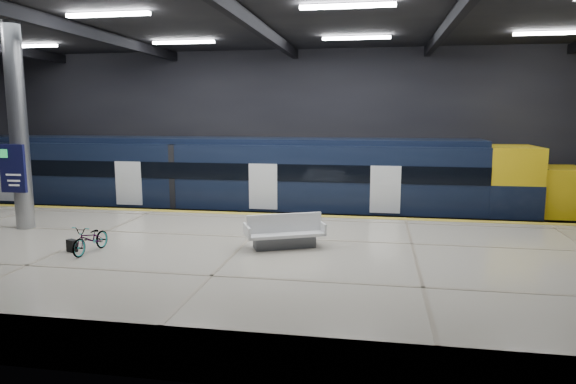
# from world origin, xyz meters

# --- Properties ---
(ground) EXTENTS (30.00, 30.00, 0.00)m
(ground) POSITION_xyz_m (0.00, 0.00, 0.00)
(ground) COLOR black
(ground) RESTS_ON ground
(room_shell) EXTENTS (30.10, 16.10, 8.05)m
(room_shell) POSITION_xyz_m (-0.00, 0.00, 5.72)
(room_shell) COLOR black
(room_shell) RESTS_ON ground
(platform) EXTENTS (30.00, 11.00, 1.10)m
(platform) POSITION_xyz_m (0.00, -2.50, 0.55)
(platform) COLOR #BAB09D
(platform) RESTS_ON ground
(safety_strip) EXTENTS (30.00, 0.40, 0.01)m
(safety_strip) POSITION_xyz_m (0.00, 2.75, 1.11)
(safety_strip) COLOR gold
(safety_strip) RESTS_ON platform
(rails) EXTENTS (30.00, 1.52, 0.16)m
(rails) POSITION_xyz_m (0.00, 5.50, 0.08)
(rails) COLOR gray
(rails) RESTS_ON ground
(train) EXTENTS (29.40, 2.84, 3.79)m
(train) POSITION_xyz_m (-1.94, 5.50, 2.06)
(train) COLOR black
(train) RESTS_ON ground
(bench) EXTENTS (2.48, 1.80, 1.01)m
(bench) POSITION_xyz_m (1.28, -2.08, 1.46)
(bench) COLOR #595B60
(bench) RESTS_ON platform
(bicycle) EXTENTS (0.68, 1.59, 0.81)m
(bicycle) POSITION_xyz_m (-4.01, -3.58, 1.51)
(bicycle) COLOR #99999E
(bicycle) RESTS_ON platform
(pannier_bag) EXTENTS (0.35, 0.29, 0.35)m
(pannier_bag) POSITION_xyz_m (-4.61, -3.58, 1.28)
(pannier_bag) COLOR black
(pannier_bag) RESTS_ON platform
(info_column) EXTENTS (0.90, 0.78, 6.90)m
(info_column) POSITION_xyz_m (-8.00, -1.03, 4.46)
(info_column) COLOR #9EA0A5
(info_column) RESTS_ON platform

